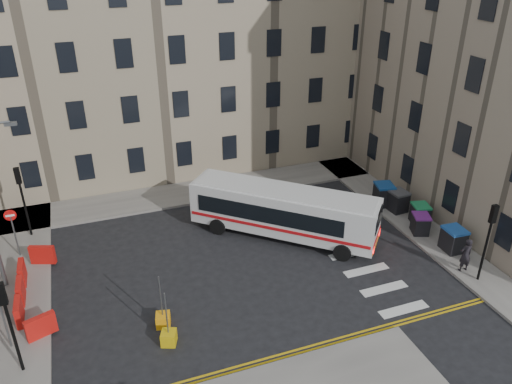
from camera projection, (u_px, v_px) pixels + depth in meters
ground at (272, 256)px, 26.37m from camera, size 120.00×120.00×0.00m
pavement_north at (134, 202)px, 31.68m from camera, size 36.00×3.20×0.15m
pavement_east at (378, 195)px, 32.46m from camera, size 2.40×26.00×0.15m
terrace_north at (90, 46)px, 33.26m from camera, size 38.30×10.80×17.20m
traffic_light_east at (489, 231)px, 23.13m from camera, size 0.28×0.22×4.10m
traffic_light_nw at (21, 191)px, 26.80m from camera, size 0.28×0.22×4.10m
traffic_light_sw at (7, 314)px, 18.02m from camera, size 0.28×0.22×4.10m
no_entry_north at (12, 223)px, 25.34m from camera, size 0.60×0.08×3.00m
no_entry_south at (1, 309)px, 19.48m from camera, size 0.60×0.08×3.00m
roadworks_barriers at (29, 289)px, 22.84m from camera, size 1.66×6.26×1.00m
bus at (283, 210)px, 27.48m from camera, size 9.28×8.64×2.82m
wheelie_bin_a at (453, 239)px, 26.36m from camera, size 1.07×1.21×1.29m
wheelie_bin_b at (420, 224)px, 27.97m from camera, size 1.19×1.27×1.12m
wheelie_bin_c at (420, 214)px, 28.93m from camera, size 1.15×1.25×1.17m
wheelie_bin_d at (398, 201)px, 30.26m from camera, size 1.09×1.23×1.28m
wheelie_bin_e at (384, 194)px, 30.93m from camera, size 1.34×1.46×1.37m
pedestrian at (466, 255)px, 24.61m from camera, size 0.69×0.48×1.82m
bollard_yellow at (169, 338)px, 20.57m from camera, size 0.78×0.78×0.60m
bollard_chevron at (163, 320)px, 21.52m from camera, size 0.72×0.72×0.60m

